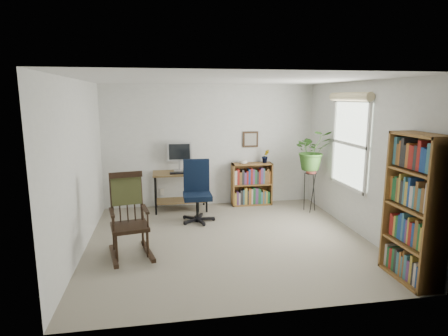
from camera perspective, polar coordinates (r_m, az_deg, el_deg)
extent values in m
cube|color=gray|center=(5.84, 0.67, -10.92)|extent=(4.20, 4.00, 0.00)
cube|color=silver|center=(5.43, 0.73, 13.34)|extent=(4.20, 4.00, 0.00)
cube|color=silver|center=(7.46, -2.07, 3.41)|extent=(4.20, 0.00, 2.40)
cube|color=silver|center=(3.60, 6.45, -4.73)|extent=(4.20, 0.00, 2.40)
cube|color=silver|center=(5.53, -21.22, 0.07)|extent=(0.00, 4.00, 2.40)
cube|color=silver|center=(6.23, 20.07, 1.28)|extent=(0.00, 4.00, 2.40)
cube|color=black|center=(7.06, -6.65, -0.74)|extent=(0.40, 0.15, 0.02)
imported|color=#315E21|center=(7.11, 13.41, 5.51)|extent=(1.69, 1.88, 1.46)
imported|color=#315E21|center=(7.56, 6.34, 1.22)|extent=(0.13, 0.24, 0.11)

